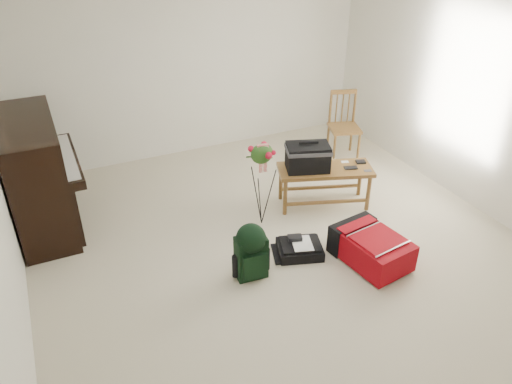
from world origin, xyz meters
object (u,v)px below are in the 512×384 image
bench (315,163)px  black_duffel (300,248)px  piano (39,177)px  red_suitcase (368,245)px  flower_stand (262,185)px  green_backpack (251,249)px  dining_chair (343,126)px

bench → black_duffel: bench is taller
piano → red_suitcase: 3.60m
bench → piano: bearing=-179.5°
flower_stand → piano: bearing=164.8°
bench → black_duffel: (-0.59, -0.74, -0.53)m
black_duffel → flower_stand: flower_stand is taller
green_backpack → flower_stand: (0.49, 0.79, 0.17)m
black_duffel → piano: bearing=161.1°
piano → green_backpack: (1.71, -1.83, -0.27)m
red_suitcase → flower_stand: size_ratio=0.80×
bench → dining_chair: 1.51m
green_backpack → black_duffel: bearing=14.7°
red_suitcase → dining_chair: bearing=54.6°
red_suitcase → green_backpack: size_ratio=1.39×
piano → red_suitcase: bearing=-35.6°
piano → flower_stand: 2.43m
piano → green_backpack: bearing=-46.9°
dining_chair → green_backpack: size_ratio=1.58×
piano → bench: 3.06m
bench → green_backpack: size_ratio=1.99×
flower_stand → green_backpack: bearing=-111.7°
piano → green_backpack: size_ratio=2.53×
red_suitcase → flower_stand: (-0.71, 1.04, 0.33)m
red_suitcase → bench: bearing=81.6°
dining_chair → green_backpack: dining_chair is taller
piano → red_suitcase: piano is taller
red_suitcase → black_duffel: red_suitcase is taller
red_suitcase → black_duffel: size_ratio=1.52×
piano → dining_chair: (3.99, 0.06, -0.14)m
red_suitcase → black_duffel: bearing=140.1°
dining_chair → black_duffel: size_ratio=1.73×
black_duffel → red_suitcase: bearing=-13.8°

